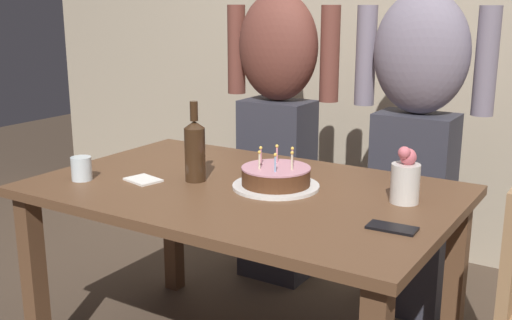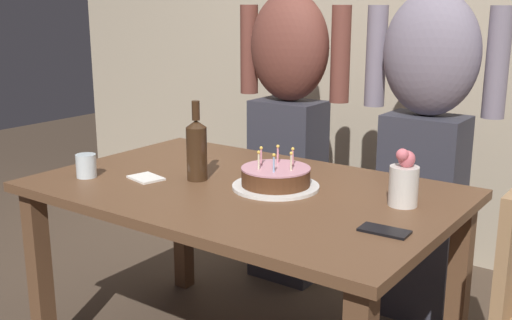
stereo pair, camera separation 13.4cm
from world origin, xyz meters
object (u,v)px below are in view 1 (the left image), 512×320
person_man_bearded (278,110)px  person_woman_cardigan (417,124)px  wine_bottle (195,149)px  flower_vase (406,177)px  napkin_stack (143,180)px  birthday_cake (276,178)px  water_glass_near (81,169)px  cell_phone (392,228)px

person_man_bearded → person_woman_cardigan: size_ratio=1.00×
wine_bottle → person_woman_cardigan: 1.01m
flower_vase → person_man_bearded: (-0.88, 0.68, 0.05)m
person_man_bearded → napkin_stack: bearing=88.4°
wine_bottle → flower_vase: wine_bottle is taller
wine_bottle → napkin_stack: 0.23m
birthday_cake → wine_bottle: size_ratio=1.05×
wine_bottle → napkin_stack: size_ratio=2.35×
person_man_bearded → person_woman_cardigan: (0.70, 0.00, 0.00)m
birthday_cake → person_man_bearded: (-0.44, 0.76, 0.10)m
flower_vase → person_man_bearded: bearing=142.4°
person_man_bearded → person_woman_cardigan: bearing=-180.0°
birthday_cake → flower_vase: 0.46m
birthday_cake → flower_vase: flower_vase is taller
birthday_cake → wine_bottle: 0.32m
flower_vase → person_woman_cardigan: (-0.19, 0.68, 0.05)m
birthday_cake → napkin_stack: birthday_cake is taller
birthday_cake → wine_bottle: bearing=-165.0°
water_glass_near → person_woman_cardigan: 1.41m
napkin_stack → person_woman_cardigan: person_woman_cardigan is taller
flower_vase → person_woman_cardigan: size_ratio=0.12×
cell_phone → person_woman_cardigan: 0.98m
water_glass_near → flower_vase: bearing=18.8°
wine_bottle → person_man_bearded: bearing=99.2°
napkin_stack → flower_vase: flower_vase is taller
wine_bottle → cell_phone: bearing=-7.2°
flower_vase → cell_phone: bearing=-78.3°
person_man_bearded → flower_vase: bearing=142.4°
birthday_cake → napkin_stack: size_ratio=2.46×
flower_vase → person_man_bearded: size_ratio=0.12×
birthday_cake → person_man_bearded: 0.88m
cell_phone → napkin_stack: bearing=177.6°
water_glass_near → cell_phone: 1.17m
water_glass_near → napkin_stack: (0.20, 0.11, -0.04)m
birthday_cake → napkin_stack: bearing=-158.1°
cell_phone → napkin_stack: same height
napkin_stack → person_woman_cardigan: 1.20m
birthday_cake → cell_phone: birthday_cake is taller
water_glass_near → wine_bottle: 0.43m
cell_phone → napkin_stack: size_ratio=1.13×
wine_bottle → person_woman_cardigan: (0.56, 0.84, 0.01)m
wine_bottle → napkin_stack: (-0.16, -0.11, -0.12)m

